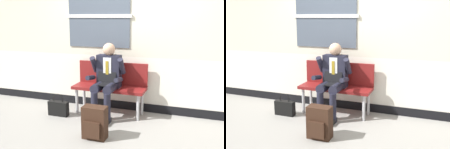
% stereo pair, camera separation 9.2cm
% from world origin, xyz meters
% --- Properties ---
extents(ground_plane, '(18.00, 18.00, 0.00)m').
position_xyz_m(ground_plane, '(0.00, 0.00, 0.00)').
color(ground_plane, gray).
extents(station_wall, '(5.98, 0.17, 2.74)m').
position_xyz_m(station_wall, '(-0.01, 0.59, 1.36)').
color(station_wall, beige).
rests_on(station_wall, ground).
extents(bench_with_person, '(1.26, 0.42, 0.88)m').
position_xyz_m(bench_with_person, '(-0.24, 0.31, 0.53)').
color(bench_with_person, maroon).
rests_on(bench_with_person, ground).
extents(person_seated, '(0.57, 0.70, 1.23)m').
position_xyz_m(person_seated, '(-0.24, 0.11, 0.66)').
color(person_seated, '#1E1E2D').
rests_on(person_seated, ground).
extents(backpack, '(0.33, 0.22, 0.46)m').
position_xyz_m(backpack, '(-0.11, -0.73, 0.23)').
color(backpack, '#331E14').
rests_on(backpack, ground).
extents(handbag, '(0.35, 0.11, 0.38)m').
position_xyz_m(handbag, '(-1.03, -0.14, 0.13)').
color(handbag, black).
rests_on(handbag, ground).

